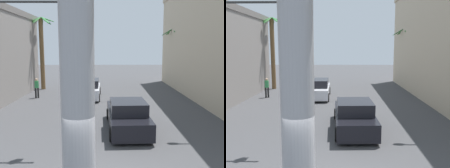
# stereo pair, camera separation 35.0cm
# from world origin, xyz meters

# --- Properties ---
(ground_plane) EXTENTS (91.60, 91.60, 0.00)m
(ground_plane) POSITION_xyz_m (0.00, 10.00, 0.00)
(ground_plane) COLOR #424244
(neon_sign_pole) EXTENTS (3.09, 1.36, 11.34)m
(neon_sign_pole) POSITION_xyz_m (-0.88, -0.49, 5.07)
(neon_sign_pole) COLOR #9E9EA3
(neon_sign_pole) RESTS_ON ground
(car_lead) EXTENTS (2.20, 5.09, 1.56)m
(car_lead) POSITION_xyz_m (0.80, 5.90, 0.70)
(car_lead) COLOR black
(car_lead) RESTS_ON ground
(car_far) EXTENTS (2.10, 4.63, 1.56)m
(car_far) POSITION_xyz_m (-1.93, 14.24, 0.74)
(car_far) COLOR black
(car_far) RESTS_ON ground
(palm_tree_far_left) EXTENTS (2.62, 2.54, 7.25)m
(palm_tree_far_left) POSITION_xyz_m (-6.93, 18.71, 4.33)
(palm_tree_far_left) COLOR brown
(palm_tree_far_left) RESTS_ON ground
(palm_tree_far_right) EXTENTS (3.44, 3.32, 6.45)m
(palm_tree_far_right) POSITION_xyz_m (7.08, 20.84, 3.97)
(palm_tree_far_right) COLOR brown
(palm_tree_far_right) RESTS_ON ground
(pedestrian_far_left) EXTENTS (0.37, 0.37, 1.66)m
(pedestrian_far_left) POSITION_xyz_m (-6.25, 14.13, 0.97)
(pedestrian_far_left) COLOR black
(pedestrian_far_left) RESTS_ON ground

